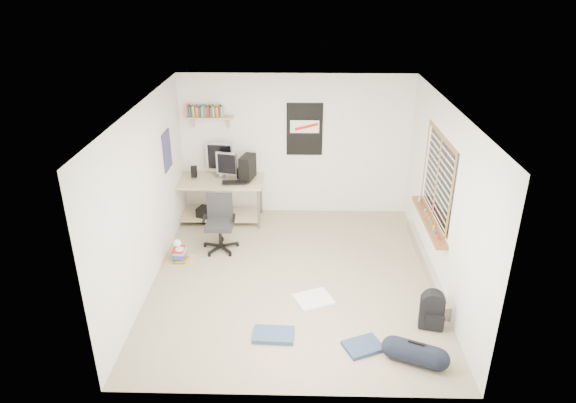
{
  "coord_description": "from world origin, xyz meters",
  "views": [
    {
      "loc": [
        0.07,
        -6.29,
        4.08
      ],
      "look_at": [
        -0.08,
        0.13,
        1.14
      ],
      "focal_mm": 32.0,
      "sensor_mm": 36.0,
      "label": 1
    }
  ],
  "objects_px": {
    "desk": "(214,201)",
    "backpack": "(432,313)",
    "office_chair": "(219,221)",
    "book_stack": "(179,252)",
    "duffel_bag": "(415,352)"
  },
  "relations": [
    {
      "from": "backpack",
      "to": "desk",
      "type": "bearing_deg",
      "value": 149.42
    },
    {
      "from": "office_chair",
      "to": "backpack",
      "type": "relative_size",
      "value": 2.27
    },
    {
      "from": "office_chair",
      "to": "duffel_bag",
      "type": "bearing_deg",
      "value": -47.98
    },
    {
      "from": "desk",
      "to": "backpack",
      "type": "height_order",
      "value": "desk"
    },
    {
      "from": "backpack",
      "to": "book_stack",
      "type": "height_order",
      "value": "backpack"
    },
    {
      "from": "office_chair",
      "to": "book_stack",
      "type": "height_order",
      "value": "office_chair"
    },
    {
      "from": "desk",
      "to": "office_chair",
      "type": "distance_m",
      "value": 1.08
    },
    {
      "from": "office_chair",
      "to": "desk",
      "type": "bearing_deg",
      "value": 100.13
    },
    {
      "from": "backpack",
      "to": "duffel_bag",
      "type": "height_order",
      "value": "duffel_bag"
    },
    {
      "from": "desk",
      "to": "duffel_bag",
      "type": "distance_m",
      "value": 4.54
    },
    {
      "from": "backpack",
      "to": "duffel_bag",
      "type": "distance_m",
      "value": 0.74
    },
    {
      "from": "desk",
      "to": "book_stack",
      "type": "distance_m",
      "value": 1.46
    },
    {
      "from": "desk",
      "to": "book_stack",
      "type": "bearing_deg",
      "value": -125.83
    },
    {
      "from": "desk",
      "to": "backpack",
      "type": "relative_size",
      "value": 4.4
    },
    {
      "from": "backpack",
      "to": "office_chair",
      "type": "bearing_deg",
      "value": 159.41
    }
  ]
}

